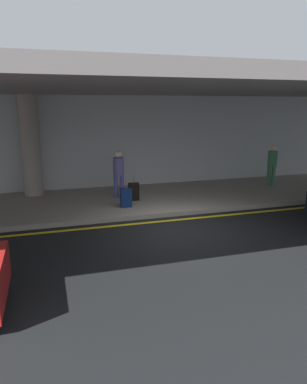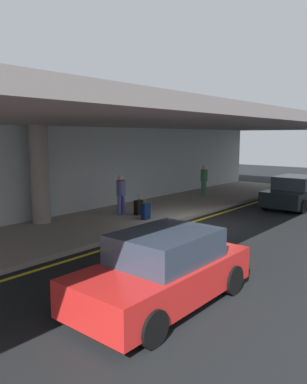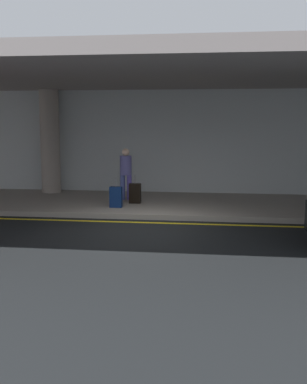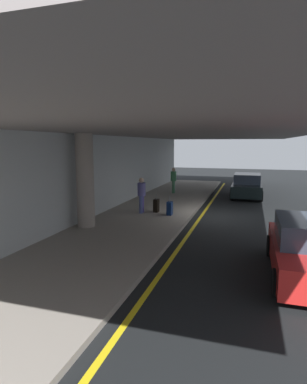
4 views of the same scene
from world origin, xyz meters
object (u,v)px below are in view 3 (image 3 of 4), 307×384
object	(u,v)px
suitcase_upright_primary	(116,197)
suitcase_upright_secondary	(135,193)
support_column_left_mid	(50,142)
traveler_with_luggage	(126,170)

from	to	relation	value
suitcase_upright_primary	suitcase_upright_secondary	xyz separation A→B (m)	(0.45, 0.78, 0.00)
suitcase_upright_secondary	support_column_left_mid	bearing A→B (deg)	129.34
suitcase_upright_primary	suitcase_upright_secondary	size ratio (longest dim) A/B	1.00
traveler_with_luggage	support_column_left_mid	bearing A→B (deg)	-8.02
suitcase_upright_secondary	traveler_with_luggage	bearing A→B (deg)	102.01
support_column_left_mid	suitcase_upright_primary	distance (m)	4.24
traveler_with_luggage	suitcase_upright_secondary	xyz separation A→B (m)	(0.40, -0.61, -0.65)
traveler_with_luggage	suitcase_upright_primary	bearing A→B (deg)	103.33
support_column_left_mid	traveler_with_luggage	distance (m)	3.36
traveler_with_luggage	suitcase_upright_secondary	size ratio (longest dim) A/B	1.87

